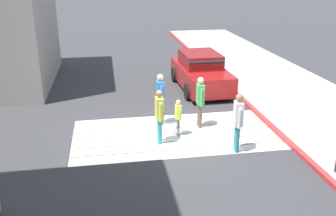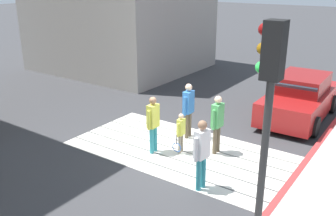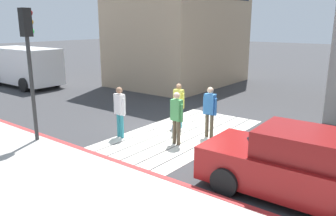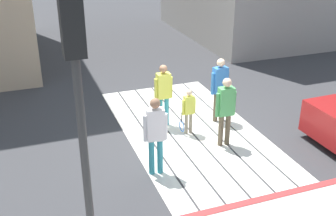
% 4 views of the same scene
% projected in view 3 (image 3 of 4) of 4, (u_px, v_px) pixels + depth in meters
% --- Properties ---
extents(ground_plane, '(120.00, 120.00, 0.00)m').
position_uv_depth(ground_plane, '(181.00, 134.00, 11.82)').
color(ground_plane, '#38383A').
extents(crosswalk_stripes, '(6.40, 3.25, 0.01)m').
position_uv_depth(crosswalk_stripes, '(181.00, 134.00, 11.82)').
color(crosswalk_stripes, silver).
rests_on(crosswalk_stripes, ground).
extents(sidewalk_west, '(4.80, 40.00, 0.12)m').
position_uv_depth(sidewalk_west, '(36.00, 195.00, 7.52)').
color(sidewalk_west, '#ADA8A0').
rests_on(sidewalk_west, ground).
extents(curb_painted, '(0.16, 40.00, 0.13)m').
position_uv_depth(curb_painted, '(113.00, 162.00, 9.32)').
color(curb_painted, '#BC3333').
rests_on(curb_painted, ground).
extents(building_far_north, '(8.00, 6.04, 10.06)m').
position_uv_depth(building_far_north, '(180.00, 3.00, 20.83)').
color(building_far_north, tan).
rests_on(building_far_north, ground).
extents(car_parked_near_curb, '(2.06, 4.34, 1.57)m').
position_uv_depth(car_parked_near_curb, '(300.00, 167.00, 7.36)').
color(car_parked_near_curb, maroon).
rests_on(car_parked_near_curb, ground).
extents(van_down_street, '(2.38, 5.21, 2.35)m').
position_uv_depth(van_down_street, '(25.00, 66.00, 20.58)').
color(van_down_street, silver).
rests_on(van_down_street, ground).
extents(traffic_light_corner, '(0.39, 0.28, 4.24)m').
position_uv_depth(traffic_light_corner, '(29.00, 49.00, 10.23)').
color(traffic_light_corner, '#2D2D2D').
rests_on(traffic_light_corner, ground).
extents(pedestrian_adult_lead, '(0.24, 0.51, 1.75)m').
position_uv_depth(pedestrian_adult_lead, '(210.00, 109.00, 11.26)').
color(pedestrian_adult_lead, brown).
rests_on(pedestrian_adult_lead, ground).
extents(pedestrian_adult_trailing, '(0.22, 0.49, 1.67)m').
position_uv_depth(pedestrian_adult_trailing, '(179.00, 102.00, 12.33)').
color(pedestrian_adult_trailing, teal).
rests_on(pedestrian_adult_trailing, ground).
extents(pedestrian_adult_side, '(0.24, 0.50, 1.71)m').
position_uv_depth(pedestrian_adult_side, '(177.00, 115.00, 10.59)').
color(pedestrian_adult_side, brown).
rests_on(pedestrian_adult_side, ground).
extents(pedestrian_teen_behind, '(0.27, 0.51, 1.75)m').
position_uv_depth(pedestrian_teen_behind, '(120.00, 109.00, 11.26)').
color(pedestrian_teen_behind, teal).
rests_on(pedestrian_teen_behind, ground).
extents(pedestrian_child_with_racket, '(0.28, 0.37, 1.20)m').
position_uv_depth(pedestrian_child_with_racket, '(177.00, 116.00, 11.66)').
color(pedestrian_child_with_racket, gray).
rests_on(pedestrian_child_with_racket, ground).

